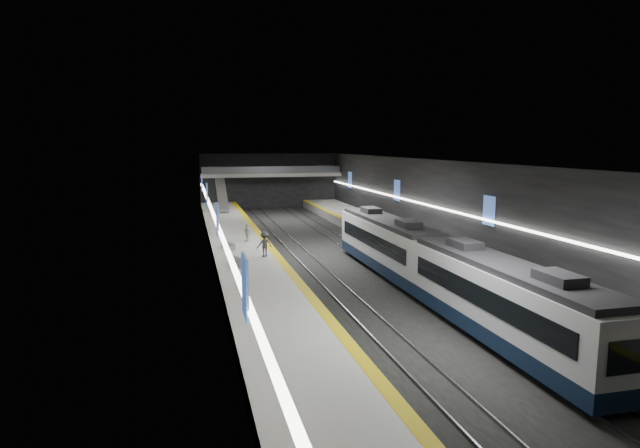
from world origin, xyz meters
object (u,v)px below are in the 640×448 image
object	(u,v)px
passenger_left_a	(247,233)
bench_left_near	(237,262)
bench_right_near	(478,253)
bench_left_far	(228,246)
train	(432,264)
passenger_right_b	(446,248)
escalator	(222,195)
passenger_right_a	(456,252)
bench_right_far	(423,234)
passenger_left_b	(264,244)

from	to	relation	value
passenger_left_a	bench_left_near	bearing A→B (deg)	-33.23
bench_right_near	bench_left_far	bearing A→B (deg)	153.92
train	bench_left_near	distance (m)	13.50
passenger_right_b	train	bearing A→B (deg)	-152.85
escalator	passenger_right_a	bearing A→B (deg)	-68.40
passenger_right_a	passenger_right_b	world-z (taller)	passenger_right_b
bench_right_far	passenger_right_b	size ratio (longest dim) A/B	0.92
passenger_right_b	passenger_left_a	distance (m)	17.31
bench_right_near	passenger_right_b	bearing A→B (deg)	-165.40
bench_left_far	passenger_left_a	xyz separation A→B (m)	(1.83, 2.86, 0.56)
passenger_left_b	escalator	bearing A→B (deg)	-103.72
passenger_left_b	passenger_left_a	bearing A→B (deg)	-100.89
escalator	bench_left_far	size ratio (longest dim) A/B	4.35
bench_right_near	passenger_right_a	size ratio (longest dim) A/B	1.09
passenger_left_a	passenger_left_b	size ratio (longest dim) A/B	0.82
train	bench_left_far	distance (m)	17.93
bench_right_far	passenger_right_b	bearing A→B (deg)	-88.51
bench_right_near	passenger_left_b	distance (m)	16.22
train	passenger_right_b	size ratio (longest dim) A/B	15.52
bench_right_far	passenger_left_b	world-z (taller)	passenger_left_b
bench_left_near	bench_right_far	bearing A→B (deg)	5.73
passenger_right_a	passenger_left_b	xyz separation A→B (m)	(-12.84, 5.56, 0.11)
bench_right_far	passenger_right_b	world-z (taller)	passenger_right_b
train	bench_right_near	distance (m)	9.68
bench_right_far	passenger_left_a	size ratio (longest dim) A/B	1.14
escalator	train	bearing A→B (deg)	-76.00
passenger_left_a	passenger_left_b	bearing A→B (deg)	-17.68
bench_left_far	bench_right_near	bearing A→B (deg)	-39.58
bench_left_near	passenger_right_b	bearing A→B (deg)	-27.03
train	bench_left_far	bearing A→B (deg)	128.83
bench_right_near	passenger_right_a	world-z (taller)	passenger_right_a
bench_right_far	bench_left_near	bearing A→B (deg)	-138.11
bench_right_far	bench_right_near	bearing A→B (deg)	-70.23
train	bench_right_far	bearing A→B (deg)	67.09
bench_right_near	passenger_left_a	bearing A→B (deg)	143.96
train	bench_right_far	world-z (taller)	train
bench_right_far	passenger_left_a	xyz separation A→B (m)	(-16.03, 1.11, 0.57)
bench_right_near	passenger_left_a	xyz separation A→B (m)	(-16.39, 10.20, 0.56)
escalator	passenger_left_b	xyz separation A→B (m)	(1.20, -29.90, -0.95)
bench_right_far	passenger_right_a	xyz separation A→B (m)	(-2.60, -11.07, 0.63)
train	bench_right_near	xyz separation A→B (m)	(7.00, 6.61, -0.97)
train	passenger_left_a	xyz separation A→B (m)	(-9.39, 16.81, -0.41)
passenger_right_b	passenger_left_a	world-z (taller)	passenger_right_b
bench_left_far	bench_right_near	size ratio (longest dim) A/B	0.99
bench_right_near	passenger_right_b	xyz separation A→B (m)	(-3.29, -1.12, 0.74)
bench_left_far	bench_right_far	bearing A→B (deg)	-12.04
passenger_right_a	bench_right_near	bearing A→B (deg)	-63.22
bench_left_near	passenger_left_a	size ratio (longest dim) A/B	1.31
bench_right_far	bench_left_far	bearing A→B (deg)	-156.92
train	passenger_left_a	world-z (taller)	train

